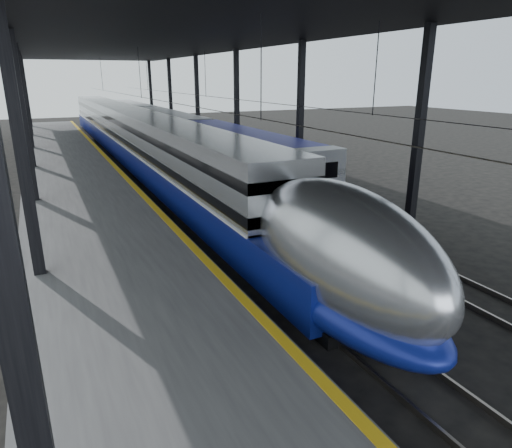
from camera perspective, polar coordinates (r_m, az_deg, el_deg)
ground at (r=13.25m, az=2.31°, el=-13.64°), size 160.00×160.00×0.00m
platform at (r=30.70m, az=-21.54°, el=4.58°), size 6.00×80.00×1.00m
yellow_strip at (r=30.89m, az=-16.47°, el=6.14°), size 0.30×80.00×0.01m
rails at (r=32.26m, az=-7.18°, el=5.53°), size 6.52×80.00×0.16m
canopy at (r=30.89m, az=-12.79°, el=21.58°), size 18.00×75.00×9.47m
tgv_train at (r=38.42m, az=-14.49°, el=10.04°), size 3.02×65.20×4.33m
second_train at (r=47.43m, az=-10.47°, el=11.46°), size 2.61×56.05×3.59m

